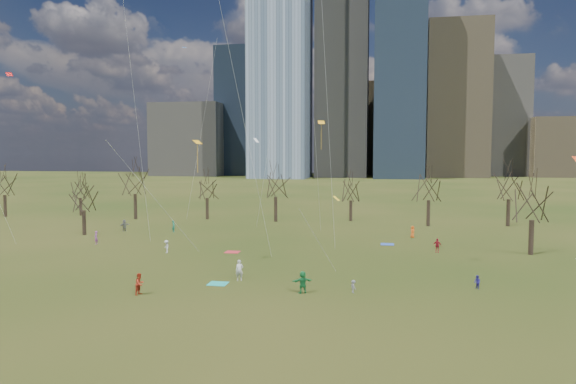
% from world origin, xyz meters
% --- Properties ---
extents(ground, '(500.00, 500.00, 0.00)m').
position_xyz_m(ground, '(0.00, 0.00, 0.00)').
color(ground, black).
rests_on(ground, ground).
extents(downtown_skyline, '(212.50, 78.00, 118.00)m').
position_xyz_m(downtown_skyline, '(-2.43, 210.64, 39.01)').
color(downtown_skyline, slate).
rests_on(downtown_skyline, ground).
extents(bare_tree_row, '(113.04, 29.80, 9.50)m').
position_xyz_m(bare_tree_row, '(-0.09, 37.22, 6.12)').
color(bare_tree_row, black).
rests_on(bare_tree_row, ground).
extents(blanket_teal, '(1.60, 1.50, 0.03)m').
position_xyz_m(blanket_teal, '(-3.92, -0.14, 0.01)').
color(blanket_teal, teal).
rests_on(blanket_teal, ground).
extents(blanket_navy, '(1.60, 1.50, 0.03)m').
position_xyz_m(blanket_navy, '(10.61, 21.77, 0.01)').
color(blanket_navy, '#2648B3').
rests_on(blanket_navy, ground).
extents(blanket_crimson, '(1.60, 1.50, 0.03)m').
position_xyz_m(blanket_crimson, '(-6.65, 13.65, 0.01)').
color(blanket_crimson, '#B82431').
rests_on(blanket_crimson, ground).
extents(person_1, '(0.77, 0.62, 1.81)m').
position_xyz_m(person_1, '(-2.42, 1.33, 0.91)').
color(person_1, silver).
rests_on(person_1, ground).
extents(person_2, '(0.82, 0.96, 1.73)m').
position_xyz_m(person_2, '(-8.92, -4.46, 0.86)').
color(person_2, '#B02C19').
rests_on(person_2, ground).
extents(person_3, '(0.67, 0.77, 1.04)m').
position_xyz_m(person_3, '(7.59, -0.99, 0.52)').
color(person_3, slate).
rests_on(person_3, ground).
extents(person_5, '(1.72, 1.22, 1.79)m').
position_xyz_m(person_5, '(3.62, -1.78, 0.89)').
color(person_5, '#1C7E3E').
rests_on(person_5, ground).
extents(person_7, '(0.48, 0.65, 1.62)m').
position_xyz_m(person_7, '(-24.53, 15.67, 0.81)').
color(person_7, '#984C98').
rests_on(person_7, ground).
extents(person_8, '(0.64, 0.69, 1.13)m').
position_xyz_m(person_8, '(17.52, 1.95, 0.57)').
color(person_8, '#2A2294').
rests_on(person_8, ground).
extents(person_9, '(1.00, 1.05, 1.43)m').
position_xyz_m(person_9, '(-13.78, 11.96, 0.71)').
color(person_9, silver).
rests_on(person_9, ground).
extents(person_10, '(0.98, 0.50, 1.60)m').
position_xyz_m(person_10, '(16.01, 17.44, 0.80)').
color(person_10, '#AC182A').
rests_on(person_10, ground).
extents(person_11, '(1.17, 1.60, 1.68)m').
position_xyz_m(person_11, '(-26.21, 26.03, 0.84)').
color(person_11, slate).
rests_on(person_11, ground).
extents(person_12, '(0.81, 0.92, 1.57)m').
position_xyz_m(person_12, '(13.94, 27.49, 0.79)').
color(person_12, orange).
rests_on(person_12, ground).
extents(person_13, '(0.48, 0.65, 1.63)m').
position_xyz_m(person_13, '(-19.04, 26.65, 0.81)').
color(person_13, '#1B7A65').
rests_on(person_13, ground).
extents(kites_airborne, '(68.69, 39.09, 37.16)m').
position_xyz_m(kites_airborne, '(5.52, 10.62, 14.49)').
color(kites_airborne, '#F6AD14').
rests_on(kites_airborne, ground).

